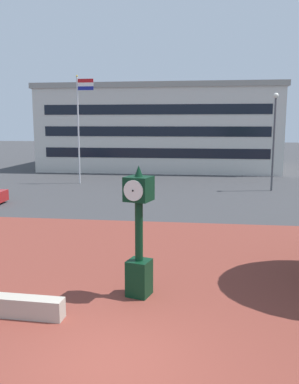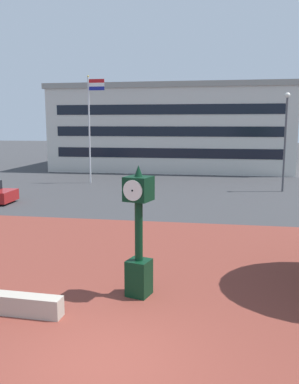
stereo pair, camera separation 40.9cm
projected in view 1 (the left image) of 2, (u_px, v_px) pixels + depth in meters
ground_plane at (109, 362)px, 8.01m from camera, size 200.00×200.00×0.00m
plaza_brick_paving at (139, 286)px, 11.76m from camera, size 44.00×15.67×0.01m
planter_wall at (1, 305)px, 9.94m from camera, size 3.21×0.53×0.50m
street_clock at (139, 236)px, 10.85m from camera, size 0.79×0.82×3.56m
flagpole_primary at (80, 122)px, 31.34m from camera, size 1.34×0.14×8.27m
civic_building at (162, 128)px, 44.00m from camera, size 23.55×14.39×8.39m
street_lamp_post at (274, 132)px, 27.90m from camera, size 0.36×0.36×6.69m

